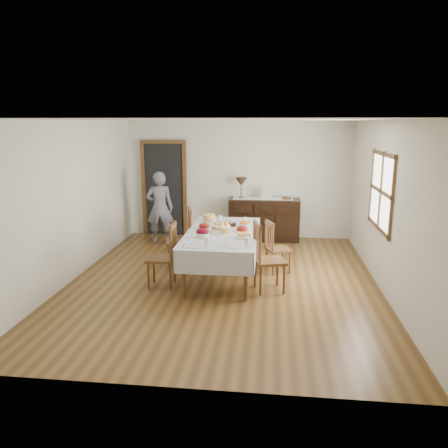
# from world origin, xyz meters

# --- Properties ---
(ground) EXTENTS (6.00, 6.00, 0.00)m
(ground) POSITION_xyz_m (0.00, 0.00, 0.00)
(ground) COLOR brown
(room_shell) EXTENTS (5.02, 6.02, 2.65)m
(room_shell) POSITION_xyz_m (-0.15, 0.42, 1.64)
(room_shell) COLOR white
(room_shell) RESTS_ON ground
(dining_table) EXTENTS (1.17, 2.30, 0.79)m
(dining_table) POSITION_xyz_m (-0.04, 0.21, 0.70)
(dining_table) COLOR silver
(dining_table) RESTS_ON ground
(chair_left_near) EXTENTS (0.44, 0.44, 1.04)m
(chair_left_near) POSITION_xyz_m (-0.89, -0.33, 0.52)
(chair_left_near) COLOR brown
(chair_left_near) RESTS_ON ground
(chair_left_far) EXTENTS (0.55, 0.55, 1.09)m
(chair_left_far) POSITION_xyz_m (-0.82, 0.66, 0.55)
(chair_left_far) COLOR brown
(chair_left_far) RESTS_ON ground
(chair_right_near) EXTENTS (0.55, 0.55, 1.09)m
(chair_right_near) POSITION_xyz_m (0.70, -0.33, 0.55)
(chair_right_near) COLOR brown
(chair_right_near) RESTS_ON ground
(chair_right_far) EXTENTS (0.50, 0.50, 0.92)m
(chair_right_far) POSITION_xyz_m (0.85, 0.57, 0.46)
(chair_right_far) COLOR brown
(chair_right_far) RESTS_ON ground
(sideboard) EXTENTS (1.54, 0.56, 0.92)m
(sideboard) POSITION_xyz_m (0.60, 2.72, 0.46)
(sideboard) COLOR black
(sideboard) RESTS_ON ground
(person) EXTENTS (0.57, 0.42, 1.66)m
(person) POSITION_xyz_m (-1.61, 2.16, 0.83)
(person) COLOR slate
(person) RESTS_ON ground
(bread_basket) EXTENTS (0.32, 0.32, 0.18)m
(bread_basket) POSITION_xyz_m (-0.05, 0.18, 0.86)
(bread_basket) COLOR olive
(bread_basket) RESTS_ON dining_table
(egg_basket) EXTENTS (0.26, 0.26, 0.10)m
(egg_basket) POSITION_xyz_m (0.02, 0.66, 0.83)
(egg_basket) COLOR black
(egg_basket) RESTS_ON dining_table
(ham_platter_a) EXTENTS (0.29, 0.29, 0.11)m
(ham_platter_a) POSITION_xyz_m (-0.38, 0.41, 0.82)
(ham_platter_a) COLOR silver
(ham_platter_a) RESTS_ON dining_table
(ham_platter_b) EXTENTS (0.31, 0.31, 0.11)m
(ham_platter_b) POSITION_xyz_m (0.28, 0.27, 0.82)
(ham_platter_b) COLOR silver
(ham_platter_b) RESTS_ON dining_table
(beet_bowl) EXTENTS (0.22, 0.22, 0.15)m
(beet_bowl) POSITION_xyz_m (-0.31, -0.20, 0.86)
(beet_bowl) COLOR silver
(beet_bowl) RESTS_ON dining_table
(carrot_bowl) EXTENTS (0.22, 0.22, 0.09)m
(carrot_bowl) POSITION_xyz_m (0.31, 0.63, 0.83)
(carrot_bowl) COLOR silver
(carrot_bowl) RESTS_ON dining_table
(pineapple_bowl) EXTENTS (0.24, 0.24, 0.14)m
(pineapple_bowl) POSITION_xyz_m (-0.36, 0.93, 0.86)
(pineapple_bowl) COLOR tan
(pineapple_bowl) RESTS_ON dining_table
(casserole_dish) EXTENTS (0.23, 0.23, 0.08)m
(casserole_dish) POSITION_xyz_m (0.34, -0.15, 0.83)
(casserole_dish) COLOR silver
(casserole_dish) RESTS_ON dining_table
(butter_dish) EXTENTS (0.14, 0.09, 0.07)m
(butter_dish) POSITION_xyz_m (-0.12, 0.00, 0.83)
(butter_dish) COLOR silver
(butter_dish) RESTS_ON dining_table
(setting_left) EXTENTS (0.42, 0.31, 0.10)m
(setting_left) POSITION_xyz_m (-0.29, -0.66, 0.81)
(setting_left) COLOR silver
(setting_left) RESTS_ON dining_table
(setting_right) EXTENTS (0.42, 0.31, 0.10)m
(setting_right) POSITION_xyz_m (0.31, -0.62, 0.81)
(setting_right) COLOR silver
(setting_right) RESTS_ON dining_table
(glass_far_a) EXTENTS (0.07, 0.07, 0.11)m
(glass_far_a) POSITION_xyz_m (-0.16, 0.96, 0.85)
(glass_far_a) COLOR silver
(glass_far_a) RESTS_ON dining_table
(glass_far_b) EXTENTS (0.06, 0.06, 0.09)m
(glass_far_b) POSITION_xyz_m (0.29, 0.95, 0.84)
(glass_far_b) COLOR silver
(glass_far_b) RESTS_ON dining_table
(runner) EXTENTS (1.30, 0.35, 0.01)m
(runner) POSITION_xyz_m (0.56, 2.76, 0.93)
(runner) COLOR white
(runner) RESTS_ON sideboard
(table_lamp) EXTENTS (0.26, 0.26, 0.46)m
(table_lamp) POSITION_xyz_m (0.08, 2.72, 1.28)
(table_lamp) COLOR brown
(table_lamp) RESTS_ON sideboard
(picture_frame) EXTENTS (0.22, 0.08, 0.28)m
(picture_frame) POSITION_xyz_m (0.65, 2.64, 1.06)
(picture_frame) COLOR beige
(picture_frame) RESTS_ON sideboard
(deco_bowl) EXTENTS (0.20, 0.20, 0.06)m
(deco_bowl) POSITION_xyz_m (1.08, 2.68, 0.95)
(deco_bowl) COLOR brown
(deco_bowl) RESTS_ON sideboard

